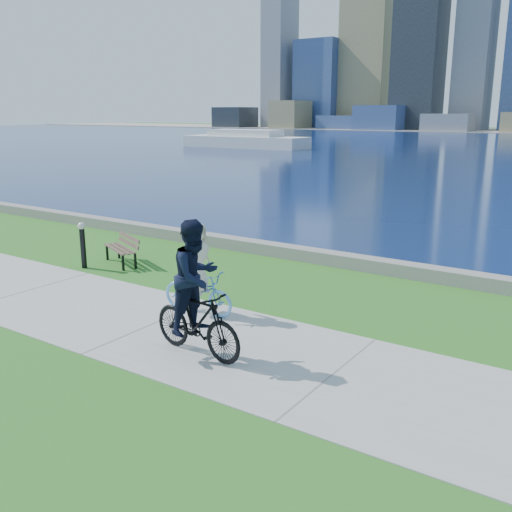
{
  "coord_description": "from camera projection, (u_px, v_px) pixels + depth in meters",
  "views": [
    {
      "loc": [
        7.7,
        -7.69,
        4.13
      ],
      "look_at": [
        1.01,
        2.22,
        1.1
      ],
      "focal_mm": 40.0,
      "sensor_mm": 36.0,
      "label": 1
    }
  ],
  "objects": [
    {
      "name": "concrete_path",
      "position": [
        152.0,
        325.0,
        11.36
      ],
      "size": [
        80.0,
        3.5,
        0.02
      ],
      "primitive_type": "cube",
      "color": "#989893",
      "rests_on": "ground"
    },
    {
      "name": "bollard_lamp",
      "position": [
        83.0,
        242.0,
        15.36
      ],
      "size": [
        0.2,
        0.2,
        1.26
      ],
      "color": "black",
      "rests_on": "ground"
    },
    {
      "name": "seawall",
      "position": [
        304.0,
        254.0,
        16.3
      ],
      "size": [
        90.0,
        0.5,
        0.35
      ],
      "primitive_type": "cube",
      "color": "slate",
      "rests_on": "ground"
    },
    {
      "name": "park_bench",
      "position": [
        123.0,
        247.0,
        15.84
      ],
      "size": [
        1.61,
        1.1,
        0.79
      ],
      "rotation": [
        0.0,
        0.0,
        -0.42
      ],
      "color": "black",
      "rests_on": "ground"
    },
    {
      "name": "ferry_near",
      "position": [
        245.0,
        140.0,
        67.4
      ],
      "size": [
        15.48,
        4.42,
        2.1
      ],
      "color": "silver",
      "rests_on": "ground"
    },
    {
      "name": "cyclist_man",
      "position": [
        196.0,
        300.0,
        9.7
      ],
      "size": [
        0.82,
        2.04,
        2.39
      ],
      "rotation": [
        0.0,
        0.0,
        1.47
      ],
      "color": "black",
      "rests_on": "ground"
    },
    {
      "name": "cyclist_woman",
      "position": [
        198.0,
        280.0,
        11.86
      ],
      "size": [
        0.67,
        1.75,
        1.94
      ],
      "rotation": [
        0.0,
        0.0,
        1.61
      ],
      "color": "#62A9EE",
      "rests_on": "ground"
    },
    {
      "name": "ground",
      "position": [
        152.0,
        325.0,
        11.37
      ],
      "size": [
        320.0,
        320.0,
        0.0
      ],
      "primitive_type": "plane",
      "color": "#225E18",
      "rests_on": "ground"
    }
  ]
}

